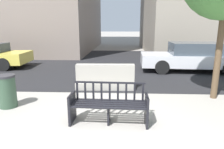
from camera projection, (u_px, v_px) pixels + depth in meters
name	position (u px, v px, depth m)	size (l,w,h in m)	color
ground_plane	(110.00, 138.00, 3.82)	(200.00, 200.00, 0.00)	gray
street_asphalt	(118.00, 62.00, 12.27)	(120.00, 12.00, 0.01)	black
street_bench	(109.00, 106.00, 4.38)	(1.70, 0.58, 0.88)	black
jersey_barrier_centre	(105.00, 78.00, 6.93)	(2.02, 0.74, 0.84)	#9E998E
car_sedan_mid	(192.00, 57.00, 9.60)	(4.78, 2.10, 1.37)	silver
trash_bin	(7.00, 91.00, 5.24)	(0.46, 0.46, 0.87)	#334C38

